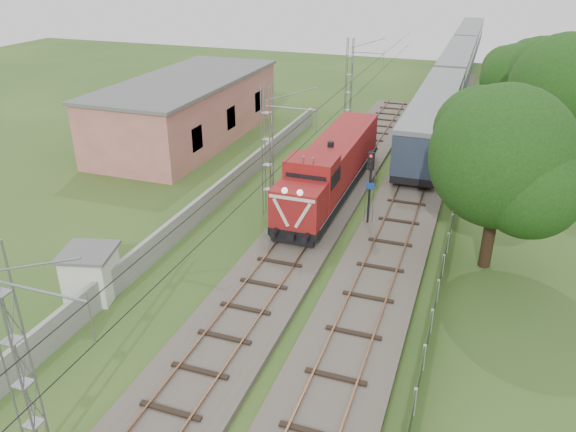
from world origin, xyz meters
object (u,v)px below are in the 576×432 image
at_px(locomotive, 332,167).
at_px(coach_rake, 457,64).
at_px(relay_hut, 91,274).
at_px(signal_post, 370,176).

relative_size(locomotive, coach_rake, 0.23).
xyz_separation_m(coach_rake, relay_hut, (-12.40, -52.85, -1.38)).
relative_size(signal_post, relay_hut, 1.64).
bearing_deg(signal_post, relay_hut, -132.72).
bearing_deg(signal_post, locomotive, 131.71).
relative_size(locomotive, relay_hut, 5.55).
distance_m(locomotive, relay_hut, 16.94).
bearing_deg(locomotive, coach_rake, 82.43).
bearing_deg(signal_post, coach_rake, 87.59).
bearing_deg(locomotive, relay_hut, -115.94).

